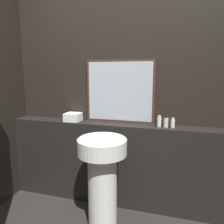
{
  "coord_description": "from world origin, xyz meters",
  "views": [
    {
      "loc": [
        0.57,
        -0.95,
        1.47
      ],
      "look_at": [
        -0.05,
        1.18,
        1.07
      ],
      "focal_mm": 35.0,
      "sensor_mm": 36.0,
      "label": 1
    }
  ],
  "objects": [
    {
      "name": "conditioner_bottle",
      "position": [
        0.49,
        1.29,
        0.98
      ],
      "size": [
        0.05,
        0.05,
        0.12
      ],
      "color": "beige",
      "rests_on": "vanity_counter"
    },
    {
      "name": "wall_back",
      "position": [
        0.0,
        1.43,
        1.25
      ],
      "size": [
        8.0,
        0.06,
        2.5
      ],
      "color": "black",
      "rests_on": "ground_plane"
    },
    {
      "name": "towel_stack",
      "position": [
        -0.55,
        1.29,
        0.97
      ],
      "size": [
        0.17,
        0.17,
        0.09
      ],
      "color": "white",
      "rests_on": "vanity_counter"
    },
    {
      "name": "lotion_bottle",
      "position": [
        0.55,
        1.29,
        0.97
      ],
      "size": [
        0.04,
        0.04,
        0.1
      ],
      "color": "white",
      "rests_on": "vanity_counter"
    },
    {
      "name": "pedestal_sink",
      "position": [
        -0.05,
        0.86,
        0.54
      ],
      "size": [
        0.46,
        0.46,
        0.89
      ],
      "color": "white",
      "rests_on": "ground_plane"
    },
    {
      "name": "shampoo_bottle",
      "position": [
        0.42,
        1.29,
        0.98
      ],
      "size": [
        0.04,
        0.04,
        0.12
      ],
      "color": "white",
      "rests_on": "vanity_counter"
    },
    {
      "name": "vanity_counter",
      "position": [
        0.0,
        1.29,
        0.46
      ],
      "size": [
        2.55,
        0.22,
        0.93
      ],
      "color": "black",
      "rests_on": "ground_plane"
    },
    {
      "name": "mirror",
      "position": [
        -0.02,
        1.38,
        1.27
      ],
      "size": [
        0.76,
        0.03,
        0.69
      ],
      "color": "#47281E",
      "rests_on": "vanity_counter"
    }
  ]
}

